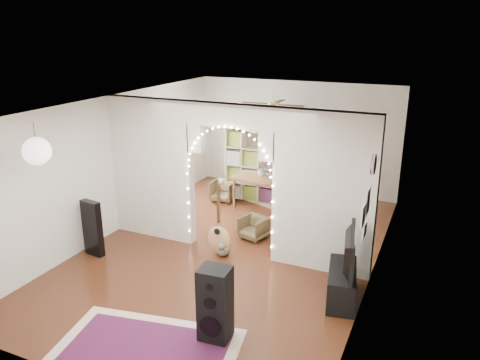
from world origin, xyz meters
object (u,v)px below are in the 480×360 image
at_px(floor_speaker, 215,304).
at_px(dining_chair_left, 223,191).
at_px(acoustic_guitar, 219,229).
at_px(dining_table, 261,179).
at_px(dining_chair_right, 254,228).
at_px(bookcase, 261,166).
at_px(media_console, 342,284).

bearing_deg(floor_speaker, dining_chair_left, 110.76).
bearing_deg(acoustic_guitar, dining_table, 101.17).
height_order(floor_speaker, dining_chair_right, floor_speaker).
distance_m(bookcase, dining_chair_left, 1.08).
height_order(media_console, dining_chair_right, media_console).
distance_m(floor_speaker, dining_table, 4.74).
distance_m(acoustic_guitar, dining_chair_right, 0.97).
bearing_deg(floor_speaker, bookcase, 100.91).
relative_size(media_console, bookcase, 0.58).
xyz_separation_m(dining_chair_left, dining_chair_right, (1.45, -1.62, -0.02)).
bearing_deg(media_console, bookcase, 117.29).
relative_size(acoustic_guitar, media_console, 1.14).
relative_size(media_console, dining_table, 0.79).
xyz_separation_m(media_console, dining_chair_left, (-3.47, 3.06, -0.01)).
bearing_deg(dining_chair_right, dining_table, 122.92).
distance_m(media_console, dining_chair_right, 2.49).
relative_size(dining_table, dining_chair_right, 2.67).
bearing_deg(floor_speaker, dining_chair_right, 99.12).
height_order(dining_table, dining_chair_right, dining_table).
bearing_deg(dining_chair_left, floor_speaker, -68.24).
xyz_separation_m(acoustic_guitar, dining_chair_right, (0.31, 0.88, -0.28)).
height_order(acoustic_guitar, bookcase, bookcase).
distance_m(bookcase, dining_chair_right, 2.14).
bearing_deg(bookcase, floor_speaker, -55.46).
relative_size(acoustic_guitar, dining_chair_right, 2.39).
bearing_deg(bookcase, media_console, -32.50).
xyz_separation_m(acoustic_guitar, bookcase, (-0.32, 2.82, 0.36)).
bearing_deg(dining_chair_left, acoustic_guitar, -68.64).
xyz_separation_m(acoustic_guitar, media_console, (2.33, -0.56, -0.25)).
relative_size(dining_chair_left, dining_chair_right, 1.11).
height_order(bookcase, dining_table, bookcase).
bearing_deg(media_console, floor_speaker, -140.06).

